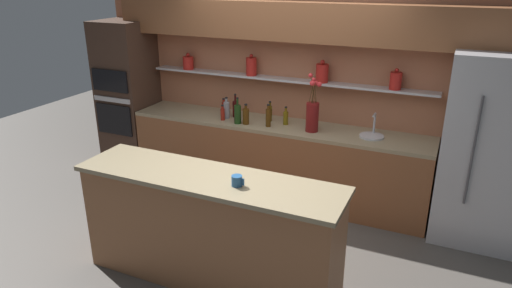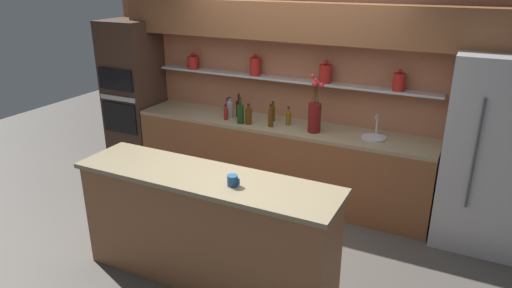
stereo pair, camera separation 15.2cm
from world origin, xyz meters
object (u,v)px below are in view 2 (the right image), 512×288
at_px(sink_fixture, 374,136).
at_px(bottle_oil_0, 288,118).
at_px(refrigerator, 493,154).
at_px(flower_vase, 315,114).
at_px(bottle_spirit_8, 230,109).
at_px(bottle_spirit_2, 271,117).
at_px(coffee_mug, 233,180).
at_px(bottle_sauce_9, 226,113).
at_px(bottle_oil_3, 273,113).
at_px(oven_tower, 134,96).
at_px(bottle_sauce_1, 241,113).
at_px(bottle_sauce_7, 228,106).
at_px(bottle_wine_6, 239,108).
at_px(bottle_spirit_5, 249,116).
at_px(bottle_wine_4, 240,114).

xyz_separation_m(sink_fixture, bottle_oil_0, (-1.01, 0.01, 0.06)).
bearing_deg(sink_fixture, refrigerator, -2.46).
height_order(flower_vase, bottle_spirit_8, flower_vase).
xyz_separation_m(bottle_spirit_2, coffee_mug, (0.46, -1.73, 0.03)).
height_order(sink_fixture, bottle_spirit_2, bottle_spirit_2).
distance_m(refrigerator, bottle_sauce_9, 2.91).
distance_m(bottle_spirit_2, bottle_oil_3, 0.21).
xyz_separation_m(bottle_oil_3, bottle_sauce_9, (-0.53, -0.20, -0.02)).
height_order(oven_tower, bottle_sauce_1, oven_tower).
bearing_deg(bottle_sauce_7, oven_tower, -173.04).
distance_m(bottle_sauce_1, bottle_wine_6, 0.09).
height_order(bottle_sauce_7, bottle_spirit_8, bottle_spirit_8).
bearing_deg(flower_vase, bottle_spirit_8, 178.02).
height_order(flower_vase, bottle_sauce_9, flower_vase).
xyz_separation_m(sink_fixture, bottle_oil_3, (-1.23, 0.06, 0.07)).
height_order(refrigerator, bottle_oil_0, refrigerator).
xyz_separation_m(oven_tower, bottle_sauce_9, (1.52, -0.13, -0.01)).
bearing_deg(bottle_sauce_1, bottle_spirit_2, -14.68).
relative_size(oven_tower, coffee_mug, 18.89).
bearing_deg(flower_vase, sink_fixture, 7.69).
distance_m(sink_fixture, bottle_spirit_5, 1.45).
distance_m(flower_vase, coffee_mug, 1.78).
height_order(sink_fixture, coffee_mug, sink_fixture).
bearing_deg(oven_tower, refrigerator, -0.47).
bearing_deg(coffee_mug, bottle_oil_3, 105.23).
bearing_deg(flower_vase, bottle_sauce_1, 175.95).
distance_m(bottle_sauce_1, coffee_mug, 2.06).
bearing_deg(bottle_sauce_1, bottle_oil_0, 3.00).
relative_size(oven_tower, bottle_sauce_7, 11.18).
bearing_deg(coffee_mug, bottle_spirit_8, 120.04).
height_order(flower_vase, coffee_mug, flower_vase).
relative_size(bottle_sauce_1, bottle_oil_3, 0.70).
height_order(flower_vase, bottle_sauce_1, flower_vase).
height_order(bottle_oil_0, bottle_sauce_7, bottle_oil_0).
distance_m(bottle_spirit_2, bottle_spirit_8, 0.60).
xyz_separation_m(refrigerator, bottle_spirit_8, (-2.90, -0.00, 0.07)).
bearing_deg(bottle_spirit_2, bottle_oil_3, 107.82).
distance_m(refrigerator, oven_tower, 4.43).
bearing_deg(flower_vase, bottle_sauce_9, -177.25).
xyz_separation_m(bottle_oil_0, bottle_wine_6, (-0.67, 0.03, 0.02)).
relative_size(sink_fixture, bottle_wine_6, 0.91).
relative_size(flower_vase, bottle_sauce_9, 3.42).
relative_size(bottle_spirit_2, bottle_sauce_7, 1.48).
height_order(refrigerator, bottle_sauce_7, refrigerator).
xyz_separation_m(bottle_oil_3, bottle_wine_4, (-0.31, -0.25, 0.02)).
xyz_separation_m(bottle_oil_3, bottle_spirit_8, (-0.52, -0.11, 0.01)).
bearing_deg(bottle_spirit_2, bottle_sauce_1, 165.32).
relative_size(flower_vase, sink_fixture, 2.45).
relative_size(bottle_oil_0, bottle_spirit_8, 0.83).
bearing_deg(sink_fixture, bottle_wine_4, -173.19).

